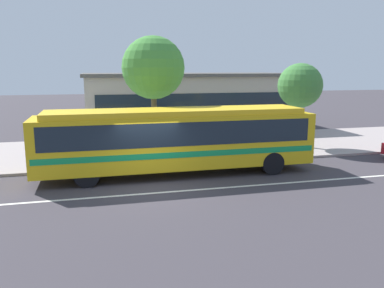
{
  "coord_description": "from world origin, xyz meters",
  "views": [
    {
      "loc": [
        -1.99,
        -14.7,
        4.55
      ],
      "look_at": [
        2.12,
        1.71,
        1.3
      ],
      "focal_mm": 36.63,
      "sensor_mm": 36.0,
      "label": 1
    }
  ],
  "objects_px": {
    "transit_bus": "(177,137)",
    "street_tree_mid_block": "(300,86)",
    "pedestrian_walking_along_curb": "(245,136)",
    "street_tree_near_stop": "(153,68)",
    "bus_stop_sign": "(272,125)",
    "pedestrian_waiting_near_sign": "(221,139)"
  },
  "relations": [
    {
      "from": "transit_bus",
      "to": "pedestrian_walking_along_curb",
      "type": "relative_size",
      "value": 7.02
    },
    {
      "from": "street_tree_near_stop",
      "to": "bus_stop_sign",
      "type": "bearing_deg",
      "value": -15.89
    },
    {
      "from": "pedestrian_walking_along_curb",
      "to": "bus_stop_sign",
      "type": "height_order",
      "value": "bus_stop_sign"
    },
    {
      "from": "transit_bus",
      "to": "pedestrian_walking_along_curb",
      "type": "xyz_separation_m",
      "value": [
        4.09,
        2.36,
        -0.56
      ]
    },
    {
      "from": "pedestrian_walking_along_curb",
      "to": "bus_stop_sign",
      "type": "distance_m",
      "value": 1.49
    },
    {
      "from": "transit_bus",
      "to": "street_tree_mid_block",
      "type": "distance_m",
      "value": 9.16
    },
    {
      "from": "pedestrian_waiting_near_sign",
      "to": "street_tree_mid_block",
      "type": "bearing_deg",
      "value": 22.28
    },
    {
      "from": "transit_bus",
      "to": "pedestrian_waiting_near_sign",
      "type": "distance_m",
      "value": 3.15
    },
    {
      "from": "transit_bus",
      "to": "pedestrian_walking_along_curb",
      "type": "bearing_deg",
      "value": 30.01
    },
    {
      "from": "pedestrian_walking_along_curb",
      "to": "street_tree_mid_block",
      "type": "xyz_separation_m",
      "value": [
        3.92,
        1.62,
        2.48
      ]
    },
    {
      "from": "transit_bus",
      "to": "pedestrian_walking_along_curb",
      "type": "height_order",
      "value": "transit_bus"
    },
    {
      "from": "transit_bus",
      "to": "street_tree_mid_block",
      "type": "relative_size",
      "value": 2.5
    },
    {
      "from": "bus_stop_sign",
      "to": "street_tree_near_stop",
      "type": "xyz_separation_m",
      "value": [
        -5.81,
        1.65,
        2.85
      ]
    },
    {
      "from": "bus_stop_sign",
      "to": "street_tree_mid_block",
      "type": "relative_size",
      "value": 0.53
    },
    {
      "from": "pedestrian_walking_along_curb",
      "to": "street_tree_near_stop",
      "type": "bearing_deg",
      "value": 165.54
    },
    {
      "from": "pedestrian_waiting_near_sign",
      "to": "street_tree_near_stop",
      "type": "relative_size",
      "value": 0.28
    },
    {
      "from": "pedestrian_walking_along_curb",
      "to": "street_tree_near_stop",
      "type": "relative_size",
      "value": 0.28
    },
    {
      "from": "pedestrian_waiting_near_sign",
      "to": "street_tree_mid_block",
      "type": "height_order",
      "value": "street_tree_mid_block"
    },
    {
      "from": "street_tree_near_stop",
      "to": "pedestrian_waiting_near_sign",
      "type": "bearing_deg",
      "value": -30.65
    },
    {
      "from": "bus_stop_sign",
      "to": "pedestrian_waiting_near_sign",
      "type": "bearing_deg",
      "value": -177.31
    },
    {
      "from": "transit_bus",
      "to": "street_tree_near_stop",
      "type": "xyz_separation_m",
      "value": [
        -0.45,
        3.54,
        2.92
      ]
    },
    {
      "from": "bus_stop_sign",
      "to": "street_tree_near_stop",
      "type": "relative_size",
      "value": 0.42
    }
  ]
}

